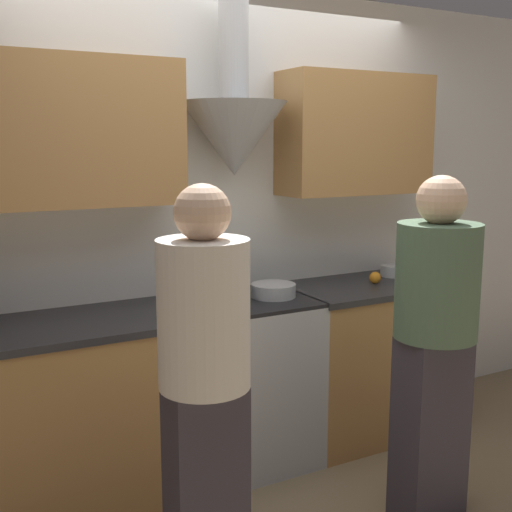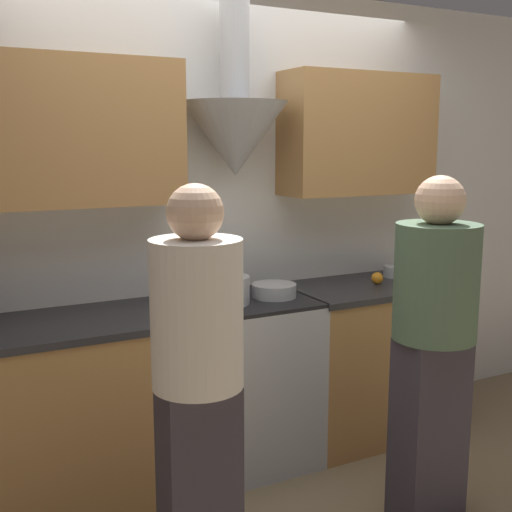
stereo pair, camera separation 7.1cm
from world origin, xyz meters
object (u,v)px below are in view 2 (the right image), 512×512
saucepan (395,271)px  person_foreground_left (198,389)px  stock_pot (224,290)px  mixing_bowl (274,290)px  stove_range (248,380)px  orange_fruit (377,278)px  person_foreground_right (433,338)px

saucepan → person_foreground_left: bearing=-148.3°
stock_pot → mixing_bowl: 0.30m
stock_pot → stove_range: bearing=12.3°
mixing_bowl → stock_pot: bearing=-178.5°
orange_fruit → person_foreground_left: bearing=-147.7°
orange_fruit → person_foreground_right: size_ratio=0.04×
stock_pot → person_foreground_left: size_ratio=0.16×
person_foreground_left → orange_fruit: bearing=32.3°
stock_pot → orange_fruit: bearing=0.5°
stove_range → person_foreground_left: person_foreground_left is taller
stock_pot → saucepan: stock_pot is taller
person_foreground_right → person_foreground_left: bearing=-175.0°
person_foreground_left → person_foreground_right: size_ratio=1.00×
mixing_bowl → person_foreground_right: (0.34, -0.87, -0.08)m
orange_fruit → person_foreground_left: size_ratio=0.04×
stove_range → person_foreground_right: bearing=-61.4°
saucepan → person_foreground_right: size_ratio=0.09×
stove_range → mixing_bowl: mixing_bowl is taller
mixing_bowl → saucepan: size_ratio=1.67×
stove_range → person_foreground_right: 1.10m
mixing_bowl → person_foreground_left: 1.29m
stove_range → stock_pot: size_ratio=3.51×
stove_range → mixing_bowl: bearing=-9.4°
orange_fruit → saucepan: 0.26m
stock_pot → mixing_bowl: bearing=1.5°
person_foreground_right → orange_fruit: bearing=67.5°
mixing_bowl → saucepan: mixing_bowl is taller
stove_range → person_foreground_right: person_foreground_right is taller
stock_pot → mixing_bowl: (0.30, 0.01, -0.04)m
stove_range → saucepan: 1.19m
stock_pot → saucepan: (1.23, 0.13, -0.04)m
stock_pot → orange_fruit: (1.00, 0.01, -0.04)m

